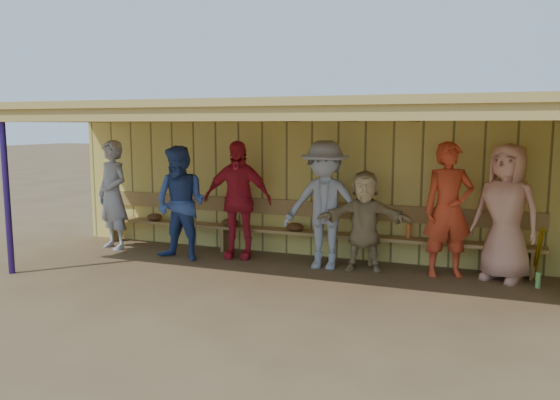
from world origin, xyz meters
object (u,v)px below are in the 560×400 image
(player_c, at_px, (181,203))
(player_h, at_px, (506,213))
(player_a, at_px, (113,195))
(player_d, at_px, (237,200))
(player_f, at_px, (364,221))
(player_g, at_px, (448,210))
(player_e, at_px, (325,205))
(bench, at_px, (296,225))

(player_c, bearing_deg, player_h, 10.46)
(player_a, height_order, player_d, player_d)
(player_a, distance_m, player_c, 1.55)
(player_a, relative_size, player_f, 1.27)
(player_c, height_order, player_h, player_h)
(player_f, relative_size, player_h, 0.78)
(player_a, distance_m, player_g, 5.65)
(player_e, bearing_deg, player_g, 3.69)
(player_f, bearing_deg, player_a, 170.89)
(player_g, bearing_deg, player_f, 165.85)
(player_a, bearing_deg, player_c, 10.22)
(bench, bearing_deg, player_g, -8.60)
(player_f, bearing_deg, player_g, -4.65)
(player_f, height_order, player_h, player_h)
(player_e, bearing_deg, player_a, 178.18)
(player_e, height_order, player_f, player_e)
(player_c, relative_size, player_e, 0.95)
(player_e, bearing_deg, player_c, -174.89)
(player_f, relative_size, player_g, 0.78)
(player_d, relative_size, bench, 0.25)
(player_g, height_order, bench, player_g)
(player_c, xyz_separation_m, player_f, (2.93, 0.38, -0.17))
(player_a, bearing_deg, player_f, 21.52)
(player_e, distance_m, player_h, 2.57)
(player_c, bearing_deg, player_a, 174.03)
(player_e, bearing_deg, player_h, 3.22)
(player_e, height_order, player_h, player_e)
(player_a, relative_size, bench, 0.25)
(player_f, height_order, bench, player_f)
(player_d, bearing_deg, bench, 16.38)
(player_a, height_order, bench, player_a)
(player_d, relative_size, player_g, 0.99)
(player_a, distance_m, player_h, 6.43)
(player_a, xyz_separation_m, player_f, (4.46, 0.12, -0.20))
(player_e, bearing_deg, player_d, 172.10)
(bench, bearing_deg, player_c, -152.34)
(player_a, xyz_separation_m, player_e, (3.86, 0.05, 0.02))
(player_h, bearing_deg, player_g, -150.41)
(player_d, relative_size, player_e, 0.99)
(player_d, bearing_deg, player_e, -14.61)
(player_a, height_order, player_g, player_g)
(player_c, distance_m, player_g, 4.15)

